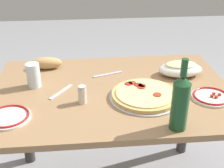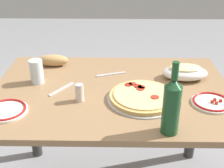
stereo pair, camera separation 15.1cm
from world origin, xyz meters
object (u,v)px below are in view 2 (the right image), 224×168
Objects in this scene: pepperoni_pizza at (143,97)px; baked_pasta_dish at (185,72)px; dining_table at (112,111)px; wine_bottle at (172,106)px; side_plate_far at (6,110)px; bread_loaf at (53,60)px; spice_shaker at (80,93)px; side_plate_near at (212,102)px; water_glass at (37,72)px.

baked_pasta_dish is at bearing 43.30° from pepperoni_pizza.
wine_bottle is (0.23, -0.35, 0.25)m from dining_table.
pepperoni_pizza is at bearing 11.10° from side_plate_far.
pepperoni_pizza is 1.94× the size of bread_loaf.
wine_bottle is 0.46m from spice_shaker.
side_plate_near is at bearing -6.65° from pepperoni_pizza.
side_plate_far is (-0.07, -0.29, -0.05)m from water_glass.
baked_pasta_dish is 0.76m from bread_loaf.
wine_bottle is 0.72m from side_plate_far.
dining_table is at bearing 25.15° from side_plate_far.
side_plate_far is at bearing -174.84° from side_plate_near.
dining_table is 13.88× the size of spice_shaker.
wine_bottle is 1.59× the size of side_plate_far.
water_glass reaches higher than spice_shaker.
bread_loaf is 2.04× the size of spice_shaker.
bread_loaf is (-0.35, 0.29, 0.16)m from dining_table.
pepperoni_pizza reaches higher than dining_table.
wine_bottle is at bearing -47.63° from bread_loaf.
spice_shaker reaches higher than dining_table.
wine_bottle is 3.50× the size of spice_shaker.
pepperoni_pizza is 0.57m from water_glass.
baked_pasta_dish is at bearing 24.41° from spice_shaker.
side_plate_near is 2.15× the size of spice_shaker.
bread_loaf reaches higher than pepperoni_pizza.
spice_shaker reaches higher than side_plate_near.
pepperoni_pizza is 0.32m from side_plate_near.
pepperoni_pizza is 1.43× the size of baked_pasta_dish.
wine_bottle is at bearing -31.72° from spice_shaker.
spice_shaker is at bearing -141.97° from dining_table.
spice_shaker is (-0.30, -0.02, 0.03)m from pepperoni_pizza.
side_plate_far is (-0.93, -0.08, -0.00)m from side_plate_near.
spice_shaker is at bearing -155.59° from baked_pasta_dish.
side_plate_near is (0.86, -0.21, -0.05)m from water_glass.
baked_pasta_dish is 0.51m from wine_bottle.
water_glass reaches higher than pepperoni_pizza.
bread_loaf is (-0.59, 0.64, -0.09)m from wine_bottle.
wine_bottle is 2.42× the size of water_glass.
dining_table is 0.23m from pepperoni_pizza.
baked_pasta_dish is 0.92m from side_plate_far.
spice_shaker is (0.20, -0.40, 0.01)m from bread_loaf.
wine_bottle reaches higher than water_glass.
bread_loaf reaches higher than side_plate_near.
side_plate_near is 1.05× the size of bread_loaf.
pepperoni_pizza is 0.63m from bread_loaf.
water_glass is (-0.39, 0.07, 0.19)m from dining_table.
dining_table is 0.53m from side_plate_far.
bread_loaf is (0.12, 0.51, 0.03)m from side_plate_far.
side_plate_near is (0.23, 0.22, -0.11)m from wine_bottle.
dining_table is at bearing -10.19° from water_glass.
wine_bottle is 0.87m from bread_loaf.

